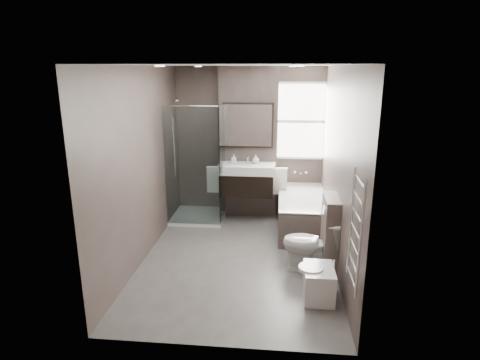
# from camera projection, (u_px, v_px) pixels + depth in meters

# --- Properties ---
(room) EXTENTS (2.70, 3.90, 2.70)m
(room) POSITION_uv_depth(u_px,v_px,m) (238.00, 167.00, 5.30)
(room) COLOR #595551
(room) RESTS_ON ground
(vanity_pier) EXTENTS (1.00, 0.25, 2.60)m
(vanity_pier) POSITION_uv_depth(u_px,v_px,m) (249.00, 143.00, 7.00)
(vanity_pier) COLOR #4E423D
(vanity_pier) RESTS_ON ground
(vanity) EXTENTS (0.95, 0.47, 0.66)m
(vanity) POSITION_uv_depth(u_px,v_px,m) (247.00, 179.00, 6.81)
(vanity) COLOR black
(vanity) RESTS_ON vanity_pier
(mirror_cabinet) EXTENTS (0.86, 0.08, 0.76)m
(mirror_cabinet) POSITION_uv_depth(u_px,v_px,m) (248.00, 125.00, 6.75)
(mirror_cabinet) COLOR black
(mirror_cabinet) RESTS_ON vanity_pier
(towel_left) EXTENTS (0.24, 0.06, 0.44)m
(towel_left) POSITION_uv_depth(u_px,v_px,m) (214.00, 180.00, 6.85)
(towel_left) COLOR silver
(towel_left) RESTS_ON vanity_pier
(towel_right) EXTENTS (0.24, 0.06, 0.44)m
(towel_right) POSITION_uv_depth(u_px,v_px,m) (280.00, 181.00, 6.75)
(towel_right) COLOR silver
(towel_right) RESTS_ON vanity_pier
(shower_enclosure) EXTENTS (0.90, 0.90, 2.00)m
(shower_enclosure) POSITION_uv_depth(u_px,v_px,m) (203.00, 193.00, 6.88)
(shower_enclosure) COLOR white
(shower_enclosure) RESTS_ON ground
(bathtub) EXTENTS (0.75, 1.60, 0.57)m
(bathtub) POSITION_uv_depth(u_px,v_px,m) (302.00, 211.00, 6.53)
(bathtub) COLOR #4E423D
(bathtub) RESTS_ON ground
(window) EXTENTS (0.98, 0.06, 1.33)m
(window) POSITION_uv_depth(u_px,v_px,m) (301.00, 121.00, 6.91)
(window) COLOR white
(window) RESTS_ON room
(toilet) EXTENTS (0.78, 0.53, 0.74)m
(toilet) POSITION_uv_depth(u_px,v_px,m) (311.00, 244.00, 5.19)
(toilet) COLOR white
(toilet) RESTS_ON ground
(cistern_box) EXTENTS (0.19, 0.55, 1.00)m
(cistern_box) POSITION_uv_depth(u_px,v_px,m) (330.00, 234.00, 5.16)
(cistern_box) COLOR #4E423D
(cistern_box) RESTS_ON ground
(bidet) EXTENTS (0.41, 0.47, 0.49)m
(bidet) POSITION_uv_depth(u_px,v_px,m) (318.00, 282.00, 4.59)
(bidet) COLOR white
(bidet) RESTS_ON ground
(towel_radiator) EXTENTS (0.03, 0.49, 1.10)m
(towel_radiator) POSITION_uv_depth(u_px,v_px,m) (356.00, 231.00, 3.70)
(towel_radiator) COLOR silver
(towel_radiator) RESTS_ON room
(soap_bottle_a) EXTENTS (0.07, 0.08, 0.16)m
(soap_bottle_a) POSITION_uv_depth(u_px,v_px,m) (234.00, 159.00, 6.74)
(soap_bottle_a) COLOR white
(soap_bottle_a) RESTS_ON vanity
(soap_bottle_b) EXTENTS (0.12, 0.12, 0.15)m
(soap_bottle_b) POSITION_uv_depth(u_px,v_px,m) (256.00, 159.00, 6.79)
(soap_bottle_b) COLOR white
(soap_bottle_b) RESTS_ON vanity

